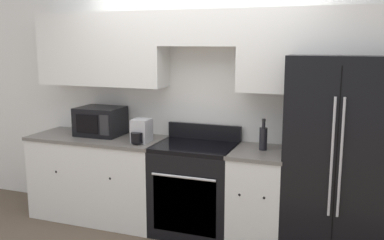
# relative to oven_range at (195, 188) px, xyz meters

# --- Properties ---
(wall_back) EXTENTS (8.00, 0.39, 2.60)m
(wall_back) POSITION_rel_oven_range_xyz_m (-0.04, 0.27, 1.06)
(wall_back) COLOR white
(wall_back) RESTS_ON ground_plane
(lower_cabinets_left) EXTENTS (1.47, 0.64, 0.91)m
(lower_cabinets_left) POSITION_rel_oven_range_xyz_m (-1.12, -0.00, -0.00)
(lower_cabinets_left) COLOR white
(lower_cabinets_left) RESTS_ON ground_plane
(lower_cabinets_right) EXTENTS (0.52, 0.64, 0.91)m
(lower_cabinets_right) POSITION_rel_oven_range_xyz_m (0.65, -0.00, -0.00)
(lower_cabinets_right) COLOR white
(lower_cabinets_right) RESTS_ON ground_plane
(oven_range) EXTENTS (0.80, 0.65, 1.07)m
(oven_range) POSITION_rel_oven_range_xyz_m (0.00, 0.00, 0.00)
(oven_range) COLOR black
(oven_range) RESTS_ON ground_plane
(refrigerator) EXTENTS (0.89, 0.77, 1.81)m
(refrigerator) POSITION_rel_oven_range_xyz_m (1.34, 0.06, 0.44)
(refrigerator) COLOR black
(refrigerator) RESTS_ON ground_plane
(microwave) EXTENTS (0.48, 0.40, 0.31)m
(microwave) POSITION_rel_oven_range_xyz_m (-1.13, 0.09, 0.61)
(microwave) COLOR black
(microwave) RESTS_ON lower_cabinets_left
(bottle) EXTENTS (0.07, 0.07, 0.30)m
(bottle) POSITION_rel_oven_range_xyz_m (0.67, 0.04, 0.57)
(bottle) COLOR black
(bottle) RESTS_ON lower_cabinets_right
(electric_kettle) EXTENTS (0.17, 0.26, 0.24)m
(electric_kettle) POSITION_rel_oven_range_xyz_m (-0.56, -0.08, 0.56)
(electric_kettle) COLOR #B7B7BC
(electric_kettle) RESTS_ON lower_cabinets_left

